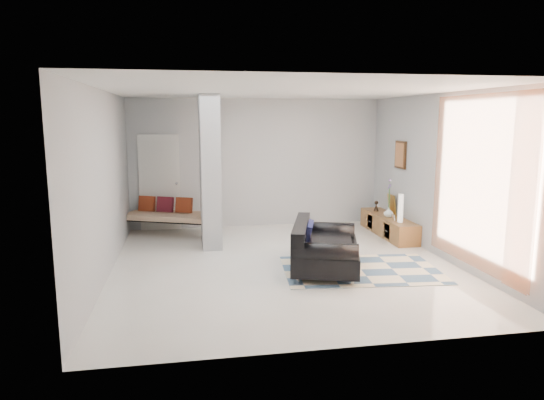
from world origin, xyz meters
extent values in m
plane|color=silver|center=(0.00, 0.00, 0.00)|extent=(6.00, 6.00, 0.00)
plane|color=white|center=(0.00, 0.00, 2.80)|extent=(6.00, 6.00, 0.00)
plane|color=#AEB1B3|center=(0.00, 3.00, 1.40)|extent=(6.00, 0.00, 6.00)
plane|color=#AEB1B3|center=(0.00, -3.00, 1.40)|extent=(6.00, 0.00, 6.00)
plane|color=#AEB1B3|center=(-2.75, 0.00, 1.40)|extent=(0.00, 6.00, 6.00)
plane|color=#AEB1B3|center=(2.75, 0.00, 1.40)|extent=(0.00, 6.00, 6.00)
cube|color=#9FA2A5|center=(-1.10, 1.60, 1.40)|extent=(0.35, 1.20, 2.80)
cube|color=silver|center=(-2.10, 2.96, 1.02)|extent=(0.85, 0.06, 2.04)
plane|color=orange|center=(2.67, -1.15, 1.45)|extent=(0.00, 2.55, 2.55)
cube|color=#3E2411|center=(2.72, 1.60, 1.65)|extent=(0.04, 0.45, 0.55)
cube|color=brown|center=(2.52, 1.60, 0.20)|extent=(0.45, 2.01, 0.40)
cube|color=#3E2411|center=(2.30, 1.16, 0.20)|extent=(0.02, 0.27, 0.28)
cube|color=#3E2411|center=(2.30, 2.05, 0.20)|extent=(0.02, 0.27, 0.28)
cube|color=gold|center=(2.70, 1.88, 0.60)|extent=(0.09, 0.32, 0.40)
cube|color=silver|center=(2.42, 1.16, 0.46)|extent=(0.04, 0.10, 0.12)
cylinder|color=silver|center=(0.02, -0.96, 0.05)|extent=(0.05, 0.05, 0.10)
cylinder|color=silver|center=(0.43, 0.39, 0.05)|extent=(0.05, 0.05, 0.10)
cylinder|color=silver|center=(0.77, -1.19, 0.05)|extent=(0.05, 0.05, 0.10)
cylinder|color=silver|center=(1.18, 0.16, 0.05)|extent=(0.05, 0.05, 0.10)
cube|color=black|center=(0.60, -0.40, 0.25)|extent=(1.43, 1.86, 0.30)
cube|color=black|center=(0.22, -0.28, 0.58)|extent=(0.68, 1.63, 0.36)
cylinder|color=black|center=(0.39, -1.07, 0.48)|extent=(0.98, 0.54, 0.28)
cylinder|color=black|center=(0.81, 0.27, 0.48)|extent=(0.98, 0.54, 0.28)
cube|color=black|center=(0.34, -0.32, 0.60)|extent=(0.31, 0.62, 0.31)
cylinder|color=black|center=(-2.87, 2.45, 0.20)|extent=(0.04, 0.04, 0.40)
cylinder|color=black|center=(-1.22, 1.77, 0.20)|extent=(0.04, 0.04, 0.40)
cylinder|color=black|center=(-2.58, 3.13, 0.20)|extent=(0.04, 0.04, 0.40)
cylinder|color=black|center=(-0.93, 2.45, 0.20)|extent=(0.04, 0.04, 0.40)
cube|color=beige|center=(-1.90, 2.45, 0.38)|extent=(1.96, 1.40, 0.12)
cube|color=maroon|center=(-2.37, 2.81, 0.60)|extent=(0.38, 0.28, 0.33)
cube|color=maroon|center=(-1.99, 2.65, 0.60)|extent=(0.38, 0.28, 0.33)
cube|color=maroon|center=(-1.60, 2.49, 0.60)|extent=(0.38, 0.28, 0.33)
cube|color=beige|center=(1.15, -0.52, 0.01)|extent=(2.58, 1.85, 0.01)
cylinder|color=white|center=(2.50, 1.02, 0.67)|extent=(0.10, 0.10, 0.54)
imported|color=white|center=(2.47, 1.51, 0.50)|extent=(0.19, 0.19, 0.20)
camera|label=1|loc=(-1.54, -7.54, 2.38)|focal=32.00mm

